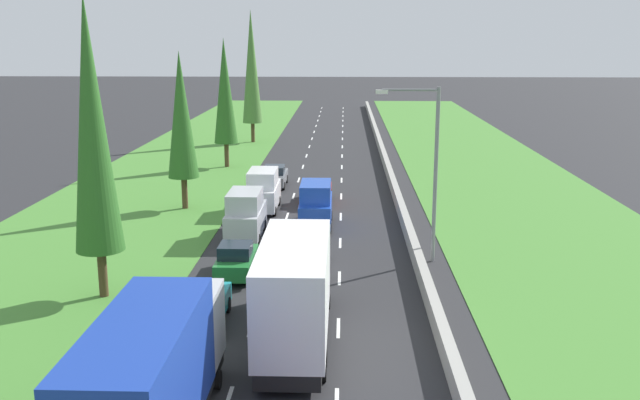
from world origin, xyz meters
TOP-DOWN VIEW (x-y plane):
  - ground_plane at (0.00, 60.00)m, footprint 300.00×300.00m
  - grass_verge_left at (-12.65, 60.00)m, footprint 14.00×140.00m
  - grass_verge_right at (14.35, 60.00)m, footprint 14.00×140.00m
  - median_barrier at (5.70, 60.00)m, footprint 0.44×120.00m
  - lane_markings at (0.00, 60.00)m, footprint 3.64×116.00m
  - blue_box_truck_left_lane at (-3.34, 18.35)m, footprint 2.46×9.40m
  - teal_hatchback_left_lane at (-3.74, 27.30)m, footprint 1.74×3.90m
  - white_box_truck_centre_lane at (0.15, 25.57)m, footprint 2.46×9.40m
  - green_hatchback_left_lane at (-3.26, 33.08)m, footprint 1.74×3.90m
  - white_sedan_centre_lane at (0.24, 34.31)m, footprint 1.82×4.50m
  - blue_van_centre_lane at (0.23, 42.43)m, footprint 1.96×4.90m
  - red_sedan_centre_lane at (0.15, 48.92)m, footprint 1.82×4.50m
  - silver_van_left_lane at (-3.73, 39.90)m, footprint 1.96×4.90m
  - white_van_left_lane at (-3.45, 46.49)m, footprint 1.96×4.90m
  - grey_sedan_left_lane at (-3.47, 54.46)m, footprint 1.82×4.50m
  - poplar_tree_second at (-8.81, 30.17)m, footprint 2.13×2.13m
  - poplar_tree_third at (-8.84, 46.85)m, footprint 2.06×2.06m
  - poplar_tree_fourth at (-8.56, 62.67)m, footprint 2.08×2.08m
  - poplar_tree_fifth at (-8.15, 77.95)m, footprint 2.16×2.16m
  - street_light_mast at (6.23, 35.86)m, footprint 3.20×0.28m

SIDE VIEW (x-z plane):
  - ground_plane at x=0.00m, z-range 0.00..0.00m
  - lane_markings at x=0.00m, z-range 0.00..0.01m
  - grass_verge_left at x=-12.65m, z-range 0.00..0.04m
  - grass_verge_right at x=14.35m, z-range 0.00..0.04m
  - median_barrier at x=5.70m, z-range 0.00..0.85m
  - white_sedan_centre_lane at x=0.24m, z-range -0.01..1.63m
  - red_sedan_centre_lane at x=0.15m, z-range -0.01..1.63m
  - grey_sedan_left_lane at x=-3.47m, z-range -0.01..1.63m
  - teal_hatchback_left_lane at x=-3.74m, z-range -0.02..1.70m
  - green_hatchback_left_lane at x=-3.26m, z-range -0.02..1.70m
  - blue_van_centre_lane at x=0.23m, z-range -0.01..2.81m
  - silver_van_left_lane at x=-3.73m, z-range -0.01..2.81m
  - white_van_left_lane at x=-3.45m, z-range -0.01..2.81m
  - blue_box_truck_left_lane at x=-3.34m, z-range 0.09..4.27m
  - white_box_truck_centre_lane at x=0.15m, z-range 0.09..4.27m
  - street_light_mast at x=6.23m, z-range 0.73..9.73m
  - poplar_tree_third at x=-8.84m, z-range 1.05..11.62m
  - poplar_tree_fourth at x=-8.56m, z-range 1.05..12.43m
  - poplar_tree_second at x=-8.81m, z-range 1.05..14.32m
  - poplar_tree_fifth at x=-8.15m, z-range 1.05..15.38m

